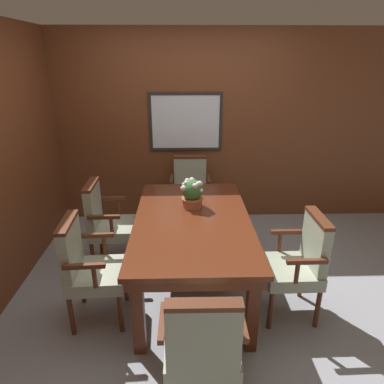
# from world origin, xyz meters

# --- Properties ---
(ground_plane) EXTENTS (14.00, 14.00, 0.00)m
(ground_plane) POSITION_xyz_m (0.00, 0.00, 0.00)
(ground_plane) COLOR #93969E
(wall_back) EXTENTS (7.20, 0.08, 2.45)m
(wall_back) POSITION_xyz_m (-0.00, 1.68, 1.23)
(wall_back) COLOR brown
(wall_back) RESTS_ON ground_plane
(dining_table) EXTENTS (1.05, 1.80, 0.74)m
(dining_table) POSITION_xyz_m (-0.03, 0.06, 0.64)
(dining_table) COLOR #562614
(dining_table) RESTS_ON ground_plane
(chair_head_far) EXTENTS (0.51, 0.46, 0.93)m
(chair_head_far) POSITION_xyz_m (-0.02, 1.34, 0.52)
(chair_head_far) COLOR #562B19
(chair_head_far) RESTS_ON ground_plane
(chair_left_near) EXTENTS (0.48, 0.52, 0.93)m
(chair_left_near) POSITION_xyz_m (-0.90, -0.35, 0.52)
(chair_left_near) COLOR #562B19
(chair_left_near) RESTS_ON ground_plane
(chair_right_near) EXTENTS (0.46, 0.51, 0.93)m
(chair_right_near) POSITION_xyz_m (0.86, -0.33, 0.52)
(chair_right_near) COLOR #562B19
(chair_right_near) RESTS_ON ground_plane
(chair_head_near) EXTENTS (0.51, 0.46, 0.93)m
(chair_head_near) POSITION_xyz_m (-0.01, -1.21, 0.52)
(chair_head_near) COLOR #562B19
(chair_head_near) RESTS_ON ground_plane
(chair_left_far) EXTENTS (0.46, 0.51, 0.93)m
(chair_left_far) POSITION_xyz_m (-0.92, 0.48, 0.52)
(chair_left_far) COLOR #562B19
(chair_left_far) RESTS_ON ground_plane
(potted_plant) EXTENTS (0.22, 0.21, 0.28)m
(potted_plant) POSITION_xyz_m (-0.03, 0.32, 0.88)
(potted_plant) COLOR #B2603D
(potted_plant) RESTS_ON dining_table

